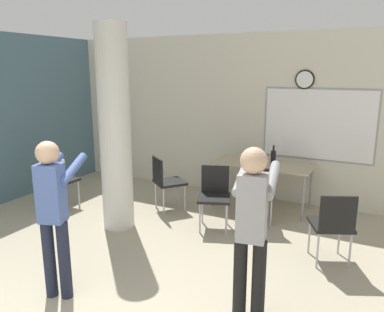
{
  "coord_description": "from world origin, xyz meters",
  "views": [
    {
      "loc": [
        2.11,
        -1.16,
        2.2
      ],
      "look_at": [
        0.02,
        2.93,
        1.14
      ],
      "focal_mm": 35.0,
      "sensor_mm": 36.0,
      "label": 1
    }
  ],
  "objects_px": {
    "bottle_on_table": "(273,157)",
    "chair_table_right": "(258,190)",
    "person_playing_side": "(252,224)",
    "chair_mid_room": "(333,222)",
    "person_playing_front": "(54,207)",
    "chair_by_left_wall": "(58,176)",
    "folding_table": "(262,166)",
    "chair_table_left": "(166,179)",
    "chair_table_front": "(214,192)"
  },
  "relations": [
    {
      "from": "bottle_on_table",
      "to": "chair_table_right",
      "type": "relative_size",
      "value": 0.34
    },
    {
      "from": "person_playing_side",
      "to": "chair_table_right",
      "type": "bearing_deg",
      "value": 105.33
    },
    {
      "from": "chair_mid_room",
      "to": "person_playing_front",
      "type": "height_order",
      "value": "person_playing_front"
    },
    {
      "from": "bottle_on_table",
      "to": "chair_by_left_wall",
      "type": "height_order",
      "value": "bottle_on_table"
    },
    {
      "from": "folding_table",
      "to": "bottle_on_table",
      "type": "xyz_separation_m",
      "value": [
        0.16,
        0.03,
        0.16
      ]
    },
    {
      "from": "chair_by_left_wall",
      "to": "folding_table",
      "type": "bearing_deg",
      "value": 26.23
    },
    {
      "from": "bottle_on_table",
      "to": "chair_table_right",
      "type": "xyz_separation_m",
      "value": [
        -0.01,
        -0.71,
        -0.35
      ]
    },
    {
      "from": "chair_table_left",
      "to": "person_playing_side",
      "type": "xyz_separation_m",
      "value": [
        2.07,
        -2.05,
        0.43
      ]
    },
    {
      "from": "chair_table_right",
      "to": "bottle_on_table",
      "type": "bearing_deg",
      "value": 89.45
    },
    {
      "from": "chair_table_front",
      "to": "person_playing_front",
      "type": "bearing_deg",
      "value": -107.2
    },
    {
      "from": "chair_mid_room",
      "to": "person_playing_side",
      "type": "distance_m",
      "value": 1.58
    },
    {
      "from": "chair_mid_room",
      "to": "folding_table",
      "type": "bearing_deg",
      "value": 131.32
    },
    {
      "from": "chair_by_left_wall",
      "to": "person_playing_side",
      "type": "xyz_separation_m",
      "value": [
        3.72,
        -1.39,
        0.43
      ]
    },
    {
      "from": "chair_table_front",
      "to": "chair_by_left_wall",
      "type": "relative_size",
      "value": 1.0
    },
    {
      "from": "chair_table_right",
      "to": "chair_by_left_wall",
      "type": "relative_size",
      "value": 1.0
    },
    {
      "from": "chair_by_left_wall",
      "to": "chair_table_right",
      "type": "bearing_deg",
      "value": 14.11
    },
    {
      "from": "person_playing_front",
      "to": "chair_table_front",
      "type": "bearing_deg",
      "value": 72.8
    },
    {
      "from": "chair_mid_room",
      "to": "person_playing_front",
      "type": "relative_size",
      "value": 0.55
    },
    {
      "from": "chair_by_left_wall",
      "to": "person_playing_front",
      "type": "xyz_separation_m",
      "value": [
        1.91,
        -1.83,
        0.41
      ]
    },
    {
      "from": "person_playing_side",
      "to": "person_playing_front",
      "type": "distance_m",
      "value": 1.87
    },
    {
      "from": "folding_table",
      "to": "chair_mid_room",
      "type": "distance_m",
      "value": 1.91
    },
    {
      "from": "chair_table_left",
      "to": "person_playing_front",
      "type": "distance_m",
      "value": 2.54
    },
    {
      "from": "bottle_on_table",
      "to": "chair_mid_room",
      "type": "relative_size",
      "value": 0.34
    },
    {
      "from": "chair_mid_room",
      "to": "person_playing_front",
      "type": "distance_m",
      "value": 3.01
    },
    {
      "from": "chair_table_right",
      "to": "chair_mid_room",
      "type": "bearing_deg",
      "value": -34.14
    },
    {
      "from": "chair_by_left_wall",
      "to": "person_playing_side",
      "type": "distance_m",
      "value": 4.0
    },
    {
      "from": "folding_table",
      "to": "chair_table_front",
      "type": "height_order",
      "value": "chair_table_front"
    },
    {
      "from": "chair_mid_room",
      "to": "person_playing_side",
      "type": "relative_size",
      "value": 0.54
    },
    {
      "from": "bottle_on_table",
      "to": "chair_by_left_wall",
      "type": "bearing_deg",
      "value": -154.47
    },
    {
      "from": "folding_table",
      "to": "person_playing_front",
      "type": "height_order",
      "value": "person_playing_front"
    },
    {
      "from": "person_playing_front",
      "to": "chair_table_right",
      "type": "bearing_deg",
      "value": 65.09
    },
    {
      "from": "bottle_on_table",
      "to": "person_playing_front",
      "type": "relative_size",
      "value": 0.19
    },
    {
      "from": "chair_table_front",
      "to": "person_playing_side",
      "type": "relative_size",
      "value": 0.54
    },
    {
      "from": "chair_table_front",
      "to": "person_playing_side",
      "type": "height_order",
      "value": "person_playing_side"
    },
    {
      "from": "chair_mid_room",
      "to": "chair_by_left_wall",
      "type": "relative_size",
      "value": 1.0
    },
    {
      "from": "chair_table_front",
      "to": "chair_table_left",
      "type": "relative_size",
      "value": 1.0
    },
    {
      "from": "chair_mid_room",
      "to": "chair_by_left_wall",
      "type": "xyz_separation_m",
      "value": [
        -4.23,
        -0.04,
        0.0
      ]
    },
    {
      "from": "bottle_on_table",
      "to": "chair_table_left",
      "type": "height_order",
      "value": "bottle_on_table"
    },
    {
      "from": "chair_mid_room",
      "to": "bottle_on_table",
      "type": "bearing_deg",
      "value": 126.94
    },
    {
      "from": "person_playing_side",
      "to": "chair_mid_room",
      "type": "bearing_deg",
      "value": 70.53
    },
    {
      "from": "chair_table_right",
      "to": "chair_by_left_wall",
      "type": "bearing_deg",
      "value": -165.89
    },
    {
      "from": "bottle_on_table",
      "to": "chair_table_front",
      "type": "distance_m",
      "value": 1.26
    },
    {
      "from": "chair_mid_room",
      "to": "chair_table_right",
      "type": "height_order",
      "value": "same"
    },
    {
      "from": "chair_table_right",
      "to": "chair_table_front",
      "type": "height_order",
      "value": "same"
    },
    {
      "from": "folding_table",
      "to": "chair_table_right",
      "type": "relative_size",
      "value": 1.79
    },
    {
      "from": "chair_mid_room",
      "to": "chair_table_left",
      "type": "relative_size",
      "value": 1.0
    },
    {
      "from": "chair_table_left",
      "to": "chair_by_left_wall",
      "type": "bearing_deg",
      "value": -158.36
    },
    {
      "from": "chair_table_front",
      "to": "person_playing_front",
      "type": "distance_m",
      "value": 2.38
    },
    {
      "from": "chair_table_front",
      "to": "person_playing_front",
      "type": "height_order",
      "value": "person_playing_front"
    },
    {
      "from": "chair_table_right",
      "to": "chair_table_left",
      "type": "relative_size",
      "value": 1.0
    }
  ]
}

